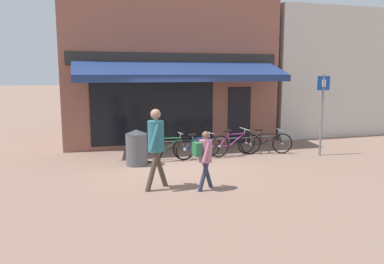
{
  "coord_description": "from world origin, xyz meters",
  "views": [
    {
      "loc": [
        -2.71,
        -9.92,
        2.61
      ],
      "look_at": [
        0.13,
        -0.43,
        1.05
      ],
      "focal_mm": 35.0,
      "sensor_mm": 36.0,
      "label": 1
    }
  ],
  "objects_px": {
    "bicycle_blue": "(199,147)",
    "pedestrian_child": "(204,154)",
    "bicycle_purple": "(233,144)",
    "parking_sign": "(322,106)",
    "litter_bin": "(137,147)",
    "bicycle_green": "(168,149)",
    "bicycle_black": "(266,143)",
    "pedestrian_adult": "(156,140)"
  },
  "relations": [
    {
      "from": "bicycle_blue",
      "to": "pedestrian_child",
      "type": "height_order",
      "value": "pedestrian_child"
    },
    {
      "from": "bicycle_purple",
      "to": "parking_sign",
      "type": "distance_m",
      "value": 3.03
    },
    {
      "from": "litter_bin",
      "to": "parking_sign",
      "type": "xyz_separation_m",
      "value": [
        5.82,
        -0.39,
        1.06
      ]
    },
    {
      "from": "bicycle_green",
      "to": "bicycle_black",
      "type": "relative_size",
      "value": 1.02
    },
    {
      "from": "bicycle_purple",
      "to": "bicycle_black",
      "type": "bearing_deg",
      "value": -18.43
    },
    {
      "from": "litter_bin",
      "to": "bicycle_green",
      "type": "bearing_deg",
      "value": 12.12
    },
    {
      "from": "bicycle_green",
      "to": "litter_bin",
      "type": "xyz_separation_m",
      "value": [
        -0.96,
        -0.21,
        0.14
      ]
    },
    {
      "from": "bicycle_black",
      "to": "pedestrian_adult",
      "type": "bearing_deg",
      "value": -134.95
    },
    {
      "from": "bicycle_black",
      "to": "pedestrian_adult",
      "type": "distance_m",
      "value": 4.99
    },
    {
      "from": "pedestrian_adult",
      "to": "litter_bin",
      "type": "relative_size",
      "value": 1.79
    },
    {
      "from": "pedestrian_adult",
      "to": "bicycle_blue",
      "type": "bearing_deg",
      "value": 47.56
    },
    {
      "from": "pedestrian_adult",
      "to": "litter_bin",
      "type": "height_order",
      "value": "pedestrian_adult"
    },
    {
      "from": "bicycle_blue",
      "to": "litter_bin",
      "type": "xyz_separation_m",
      "value": [
        -1.97,
        -0.33,
        0.17
      ]
    },
    {
      "from": "bicycle_blue",
      "to": "bicycle_black",
      "type": "distance_m",
      "value": 2.3
    },
    {
      "from": "pedestrian_child",
      "to": "bicycle_purple",
      "type": "bearing_deg",
      "value": 48.58
    },
    {
      "from": "bicycle_green",
      "to": "pedestrian_adult",
      "type": "xyz_separation_m",
      "value": [
        -0.86,
        -2.55,
        0.75
      ]
    },
    {
      "from": "pedestrian_adult",
      "to": "bicycle_black",
      "type": "bearing_deg",
      "value": 24.81
    },
    {
      "from": "bicycle_blue",
      "to": "pedestrian_adult",
      "type": "distance_m",
      "value": 3.36
    },
    {
      "from": "parking_sign",
      "to": "bicycle_green",
      "type": "bearing_deg",
      "value": 173.05
    },
    {
      "from": "bicycle_purple",
      "to": "litter_bin",
      "type": "relative_size",
      "value": 1.71
    },
    {
      "from": "litter_bin",
      "to": "pedestrian_adult",
      "type": "bearing_deg",
      "value": -87.44
    },
    {
      "from": "parking_sign",
      "to": "bicycle_purple",
      "type": "bearing_deg",
      "value": 164.59
    },
    {
      "from": "bicycle_green",
      "to": "pedestrian_child",
      "type": "relative_size",
      "value": 1.28
    },
    {
      "from": "bicycle_blue",
      "to": "bicycle_black",
      "type": "bearing_deg",
      "value": -18.64
    },
    {
      "from": "bicycle_green",
      "to": "pedestrian_adult",
      "type": "height_order",
      "value": "pedestrian_adult"
    },
    {
      "from": "bicycle_purple",
      "to": "parking_sign",
      "type": "relative_size",
      "value": 0.68
    },
    {
      "from": "bicycle_green",
      "to": "bicycle_black",
      "type": "xyz_separation_m",
      "value": [
        3.31,
        0.09,
        -0.02
      ]
    },
    {
      "from": "pedestrian_child",
      "to": "parking_sign",
      "type": "distance_m",
      "value": 5.3
    },
    {
      "from": "bicycle_black",
      "to": "pedestrian_child",
      "type": "distance_m",
      "value": 4.38
    },
    {
      "from": "bicycle_blue",
      "to": "parking_sign",
      "type": "bearing_deg",
      "value": -28.38
    },
    {
      "from": "bicycle_black",
      "to": "pedestrian_adult",
      "type": "xyz_separation_m",
      "value": [
        -4.16,
        -2.65,
        0.76
      ]
    },
    {
      "from": "bicycle_green",
      "to": "litter_bin",
      "type": "bearing_deg",
      "value": -170.29
    },
    {
      "from": "bicycle_black",
      "to": "litter_bin",
      "type": "xyz_separation_m",
      "value": [
        -4.27,
        -0.3,
        0.15
      ]
    },
    {
      "from": "litter_bin",
      "to": "bicycle_purple",
      "type": "bearing_deg",
      "value": 6.44
    },
    {
      "from": "bicycle_green",
      "to": "bicycle_blue",
      "type": "height_order",
      "value": "bicycle_green"
    },
    {
      "from": "pedestrian_adult",
      "to": "pedestrian_child",
      "type": "distance_m",
      "value": 1.13
    },
    {
      "from": "bicycle_green",
      "to": "parking_sign",
      "type": "bearing_deg",
      "value": -9.36
    },
    {
      "from": "bicycle_green",
      "to": "bicycle_blue",
      "type": "xyz_separation_m",
      "value": [
        1.01,
        0.13,
        -0.03
      ]
    },
    {
      "from": "bicycle_purple",
      "to": "parking_sign",
      "type": "xyz_separation_m",
      "value": [
        2.69,
        -0.74,
        1.19
      ]
    },
    {
      "from": "pedestrian_adult",
      "to": "parking_sign",
      "type": "relative_size",
      "value": 0.71
    },
    {
      "from": "pedestrian_adult",
      "to": "parking_sign",
      "type": "xyz_separation_m",
      "value": [
        5.72,
        1.96,
        0.44
      ]
    },
    {
      "from": "pedestrian_child",
      "to": "litter_bin",
      "type": "distance_m",
      "value": 2.96
    }
  ]
}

